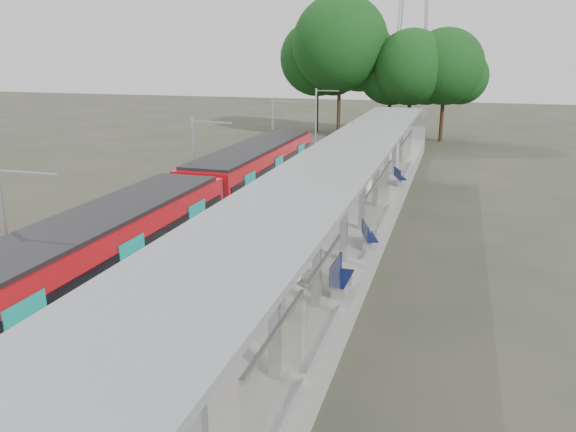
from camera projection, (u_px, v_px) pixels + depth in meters
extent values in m
cube|color=#59544C|center=(238.00, 223.00, 28.10)|extent=(3.00, 70.00, 0.24)
cube|color=gray|center=(326.00, 223.00, 26.75)|extent=(6.00, 50.00, 1.00)
cube|color=gold|center=(275.00, 208.00, 27.31)|extent=(0.60, 50.00, 0.02)
cube|color=#9EA0A5|center=(390.00, 132.00, 49.38)|extent=(6.00, 0.10, 1.20)
cube|color=black|center=(99.00, 311.00, 17.28)|extent=(2.50, 13.50, 0.70)
cube|color=#B10C13|center=(94.00, 262.00, 16.83)|extent=(2.65, 13.50, 2.50)
cube|color=black|center=(94.00, 261.00, 16.82)|extent=(2.72, 12.96, 1.20)
cube|color=black|center=(90.00, 221.00, 16.47)|extent=(2.40, 12.82, 0.15)
cube|color=#0D8981|center=(134.00, 272.00, 16.50)|extent=(0.04, 1.30, 2.00)
cube|color=black|center=(255.00, 200.00, 30.24)|extent=(2.50, 13.50, 0.70)
cube|color=#B10C13|center=(255.00, 171.00, 29.80)|extent=(2.65, 13.50, 2.50)
cube|color=black|center=(255.00, 170.00, 29.78)|extent=(2.72, 12.96, 1.20)
cube|color=black|center=(254.00, 147.00, 29.43)|extent=(2.40, 12.82, 0.15)
cube|color=#0D8981|center=(279.00, 176.00, 29.46)|extent=(0.04, 1.30, 2.00)
cylinder|color=black|center=(221.00, 231.00, 25.98)|extent=(2.20, 0.70, 0.70)
cube|color=black|center=(197.00, 210.00, 23.38)|extent=(2.30, 0.80, 2.40)
cube|color=#9EA0A5|center=(197.00, 411.00, 9.02)|extent=(0.25, 0.25, 3.50)
cube|color=#9EA0A5|center=(275.00, 307.00, 12.69)|extent=(0.25, 0.25, 3.50)
cube|color=#9EA0A5|center=(317.00, 250.00, 16.37)|extent=(0.25, 0.25, 3.50)
cube|color=#9EA0A5|center=(344.00, 214.00, 20.05)|extent=(0.25, 0.25, 3.50)
cube|color=#9EA0A5|center=(363.00, 189.00, 23.73)|extent=(0.25, 0.25, 3.50)
cube|color=#9EA0A5|center=(376.00, 171.00, 27.40)|extent=(0.25, 0.25, 3.50)
cube|color=#9EA0A5|center=(387.00, 157.00, 31.08)|extent=(0.25, 0.25, 3.50)
cube|color=#9EA0A5|center=(395.00, 146.00, 34.76)|extent=(0.25, 0.25, 3.50)
cube|color=#9EA0A5|center=(401.00, 137.00, 38.44)|extent=(0.25, 0.25, 3.50)
cube|color=gray|center=(345.00, 154.00, 21.49)|extent=(3.20, 38.00, 0.16)
cylinder|color=#9EA0A5|center=(306.00, 154.00, 21.94)|extent=(0.24, 38.00, 0.24)
cube|color=silver|center=(277.00, 381.00, 10.81)|extent=(0.05, 3.70, 2.20)
cube|color=silver|center=(324.00, 298.00, 14.49)|extent=(0.05, 3.70, 2.20)
cube|color=silver|center=(371.00, 216.00, 21.85)|extent=(0.05, 3.70, 2.20)
cube|color=silver|center=(385.00, 192.00, 25.52)|extent=(0.05, 3.70, 2.20)
cube|color=silver|center=(402.00, 161.00, 32.88)|extent=(0.05, 3.70, 2.20)
cube|color=silver|center=(409.00, 150.00, 36.56)|extent=(0.05, 3.70, 2.20)
cylinder|color=#382316|center=(317.00, 108.00, 60.65)|extent=(0.36, 0.36, 5.19)
sphere|color=#154B19|center=(318.00, 58.00, 59.20)|extent=(7.90, 7.90, 7.90)
cylinder|color=#382316|center=(339.00, 107.00, 56.25)|extent=(0.36, 0.36, 6.14)
sphere|color=#154B19|center=(340.00, 43.00, 54.53)|extent=(9.34, 9.34, 9.34)
cylinder|color=#382316|center=(389.00, 116.00, 56.64)|extent=(0.36, 0.36, 4.42)
sphere|color=#154B19|center=(391.00, 71.00, 55.41)|extent=(6.72, 6.72, 6.72)
cylinder|color=#382316|center=(409.00, 117.00, 54.17)|extent=(0.36, 0.36, 4.68)
sphere|color=#154B19|center=(412.00, 67.00, 52.86)|extent=(7.12, 7.12, 7.12)
cylinder|color=#382316|center=(442.00, 117.00, 54.24)|extent=(0.36, 0.36, 4.72)
sphere|color=#154B19|center=(446.00, 67.00, 52.93)|extent=(7.17, 7.17, 7.17)
cylinder|color=#9EA0A5|center=(8.00, 257.00, 15.93)|extent=(0.16, 0.16, 5.40)
cube|color=#9EA0A5|center=(26.00, 173.00, 14.95)|extent=(2.00, 0.08, 0.08)
cylinder|color=#9EA0A5|center=(195.00, 174.00, 26.96)|extent=(0.16, 0.16, 5.40)
cube|color=#9EA0A5|center=(212.00, 122.00, 25.99)|extent=(2.00, 0.08, 0.08)
cylinder|color=#9EA0A5|center=(273.00, 139.00, 37.99)|extent=(0.16, 0.16, 5.40)
cube|color=#9EA0A5|center=(287.00, 102.00, 37.02)|extent=(2.00, 0.08, 0.08)
cylinder|color=#9EA0A5|center=(316.00, 120.00, 49.03)|extent=(0.16, 0.16, 5.40)
cube|color=#9EA0A5|center=(328.00, 91.00, 48.05)|extent=(2.00, 0.08, 0.08)
cube|color=#0F1A4E|center=(342.00, 278.00, 17.65)|extent=(0.49, 1.56, 0.06)
cube|color=#0F1A4E|center=(336.00, 268.00, 17.62)|extent=(0.09, 1.55, 0.57)
cube|color=#9EA0A5|center=(338.00, 293.00, 17.15)|extent=(0.41, 0.07, 0.46)
cube|color=#9EA0A5|center=(346.00, 278.00, 18.29)|extent=(0.41, 0.07, 0.46)
cube|color=#0F1A4E|center=(370.00, 237.00, 21.86)|extent=(0.84, 1.41, 0.05)
cube|color=#0F1A4E|center=(365.00, 230.00, 21.83)|extent=(0.50, 1.29, 0.50)
cube|color=#9EA0A5|center=(367.00, 246.00, 21.42)|extent=(0.36, 0.17, 0.40)
cube|color=#9EA0A5|center=(372.00, 237.00, 22.41)|extent=(0.36, 0.17, 0.40)
cube|color=#0F1A4E|center=(400.00, 177.00, 32.31)|extent=(0.86, 1.38, 0.05)
cube|color=#0F1A4E|center=(397.00, 173.00, 32.28)|extent=(0.54, 1.25, 0.49)
cube|color=#9EA0A5|center=(399.00, 183.00, 31.88)|extent=(0.35, 0.18, 0.39)
cube|color=#9EA0A5|center=(401.00, 179.00, 32.85)|extent=(0.35, 0.18, 0.39)
cylinder|color=beige|center=(294.00, 256.00, 18.49)|extent=(0.46, 0.46, 1.72)
cube|color=red|center=(294.00, 226.00, 18.20)|extent=(0.40, 0.19, 0.29)
cylinder|color=beige|center=(368.00, 176.00, 30.88)|extent=(0.41, 0.41, 1.53)
cube|color=red|center=(369.00, 160.00, 30.63)|extent=(0.36, 0.09, 0.26)
cylinder|color=#9EA0A5|center=(277.00, 293.00, 16.50)|extent=(0.62, 0.62, 0.99)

